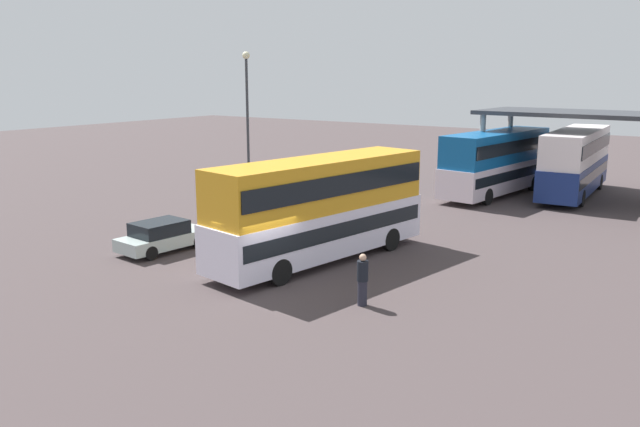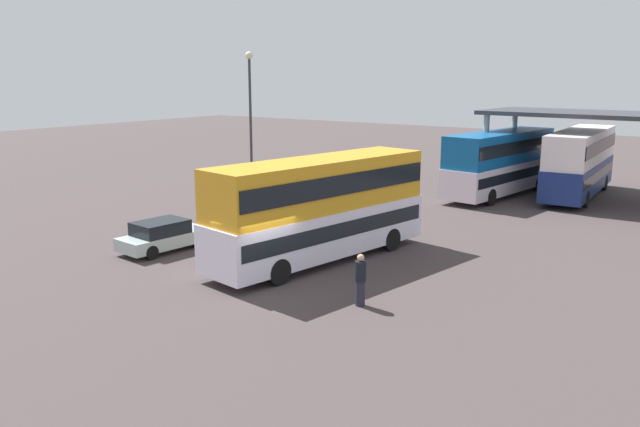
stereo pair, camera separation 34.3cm
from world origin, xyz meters
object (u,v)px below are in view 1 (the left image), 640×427
pedestrian_waiting (363,280)px  double_decker_main (320,206)px  double_decker_near_canopy (496,160)px  double_decker_mid_row (575,160)px  parked_hatchback (162,236)px  lamppost_tall (247,110)px

pedestrian_waiting → double_decker_main: bearing=19.0°
double_decker_near_canopy → double_decker_mid_row: (4.17, 2.60, 0.06)m
pedestrian_waiting → parked_hatchback: bearing=55.1°
double_decker_mid_row → pedestrian_waiting: size_ratio=6.06×
double_decker_near_canopy → pedestrian_waiting: double_decker_near_canopy is taller
double_decker_near_canopy → lamppost_tall: lamppost_tall is taller
double_decker_mid_row → lamppost_tall: bearing=125.9°
double_decker_main → lamppost_tall: 13.89m
parked_hatchback → double_decker_mid_row: (11.58, 23.65, 1.61)m
parked_hatchback → pedestrian_waiting: bearing=-88.7°
double_decker_main → parked_hatchback: (-6.49, -2.73, -1.66)m
parked_hatchback → lamppost_tall: 12.61m
double_decker_mid_row → pedestrian_waiting: (-0.94, -24.45, -1.39)m
parked_hatchback → lamppost_tall: (-4.35, 10.81, 4.81)m
lamppost_tall → double_decker_near_canopy: bearing=41.0°
double_decker_main → lamppost_tall: (-10.84, 8.09, 3.15)m
pedestrian_waiting → lamppost_tall: bearing=21.6°
double_decker_main → lamppost_tall: lamppost_tall is taller
parked_hatchback → double_decker_mid_row: bearing=-20.5°
pedestrian_waiting → double_decker_near_canopy: bearing=-22.2°
double_decker_main → double_decker_near_canopy: (0.92, 18.33, -0.10)m
parked_hatchback → lamppost_tall: lamppost_tall is taller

